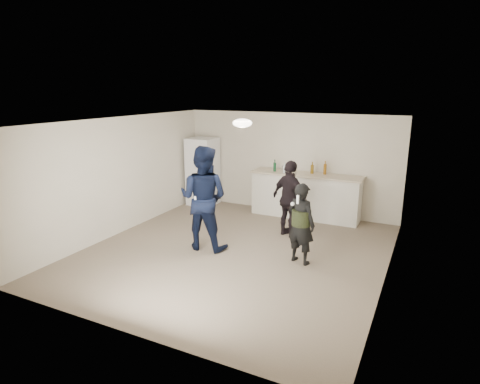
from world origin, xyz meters
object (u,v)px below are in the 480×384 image
at_px(man, 203,198).
at_px(woman, 301,224).
at_px(shaker, 284,169).
at_px(spectator, 290,199).
at_px(fridge, 203,172).
at_px(counter, 305,196).

xyz_separation_m(man, woman, (1.93, 0.15, -0.28)).
bearing_deg(man, shaker, -109.62).
bearing_deg(spectator, woman, 143.31).
bearing_deg(spectator, fridge, 1.61).
bearing_deg(shaker, counter, 4.80).
relative_size(shaker, woman, 0.11).
bearing_deg(shaker, woman, -63.47).
distance_m(shaker, woman, 2.87).
bearing_deg(fridge, woman, -35.32).
bearing_deg(woman, man, 21.51).
relative_size(woman, spectator, 0.91).
xyz_separation_m(fridge, woman, (3.55, -2.52, -0.16)).
bearing_deg(counter, woman, -74.67).
height_order(man, woman, man).
xyz_separation_m(counter, shaker, (-0.56, -0.05, 0.65)).
bearing_deg(counter, fridge, -178.59).
relative_size(counter, man, 1.28).
distance_m(fridge, man, 3.13).
height_order(shaker, woman, woman).
bearing_deg(man, counter, -119.83).
xyz_separation_m(fridge, shaker, (2.28, 0.02, 0.28)).
bearing_deg(shaker, spectator, -64.42).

